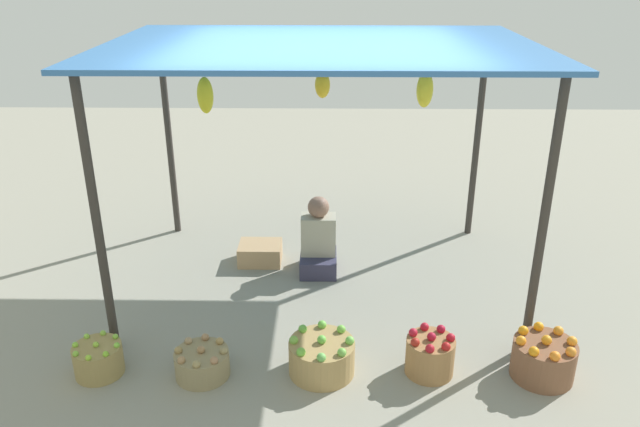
# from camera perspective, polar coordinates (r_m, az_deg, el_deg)

# --- Properties ---
(ground_plane) EXTENTS (14.00, 14.00, 0.00)m
(ground_plane) POSITION_cam_1_polar(r_m,az_deg,el_deg) (6.10, 0.08, -6.10)
(ground_plane) COLOR gray
(market_stall_structure) EXTENTS (3.62, 2.54, 2.26)m
(market_stall_structure) POSITION_cam_1_polar(r_m,az_deg,el_deg) (5.38, 0.11, 13.85)
(market_stall_structure) COLOR #38332D
(market_stall_structure) RESTS_ON ground
(vendor_person) EXTENTS (0.36, 0.44, 0.78)m
(vendor_person) POSITION_cam_1_polar(r_m,az_deg,el_deg) (6.14, -0.15, -2.72)
(vendor_person) COLOR #35334C
(vendor_person) RESTS_ON ground
(basket_limes) EXTENTS (0.37, 0.37, 0.28)m
(basket_limes) POSITION_cam_1_polar(r_m,az_deg,el_deg) (5.10, -19.72, -12.51)
(basket_limes) COLOR #9F874E
(basket_limes) RESTS_ON ground
(basket_potatoes) EXTENTS (0.41, 0.41, 0.26)m
(basket_potatoes) POSITION_cam_1_polar(r_m,az_deg,el_deg) (4.89, -10.79, -13.34)
(basket_potatoes) COLOR #94845C
(basket_potatoes) RESTS_ON ground
(basket_green_apples) EXTENTS (0.50, 0.50, 0.33)m
(basket_green_apples) POSITION_cam_1_polar(r_m,az_deg,el_deg) (4.82, 0.16, -13.02)
(basket_green_apples) COLOR #A78852
(basket_green_apples) RESTS_ON ground
(basket_red_apples) EXTENTS (0.37, 0.37, 0.35)m
(basket_red_apples) POSITION_cam_1_polar(r_m,az_deg,el_deg) (4.88, 10.09, -12.68)
(basket_red_apples) COLOR #9C7144
(basket_red_apples) RESTS_ON ground
(basket_oranges) EXTENTS (0.47, 0.47, 0.36)m
(basket_oranges) POSITION_cam_1_polar(r_m,az_deg,el_deg) (5.06, 19.87, -12.45)
(basket_oranges) COLOR brown
(basket_oranges) RESTS_ON ground
(wooden_crate_near_vendor) EXTENTS (0.43, 0.35, 0.20)m
(wooden_crate_near_vendor) POSITION_cam_1_polar(r_m,az_deg,el_deg) (6.41, -5.52, -3.63)
(wooden_crate_near_vendor) COLOR tan
(wooden_crate_near_vendor) RESTS_ON ground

